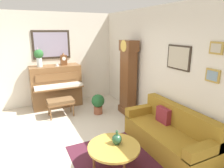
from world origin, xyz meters
TOP-DOWN VIEW (x-y plane):
  - ground_plane at (0.00, 0.00)m, footprint 6.40×6.00m
  - wall_left at (-2.60, 0.01)m, footprint 0.13×4.90m
  - wall_back at (0.02, 2.40)m, footprint 5.30×0.13m
  - area_rug at (1.18, 0.88)m, footprint 2.10×1.50m
  - piano at (-2.23, 0.43)m, footprint 0.87×1.44m
  - piano_bench at (-1.41, 0.38)m, footprint 0.42×0.70m
  - grandfather_clock at (-0.82, 2.12)m, footprint 0.52×0.34m
  - couch at (1.06, 1.96)m, footprint 1.90×0.80m
  - coffee_table at (1.09, 0.75)m, footprint 0.88×0.88m
  - mantel_clock at (-2.23, 0.70)m, footprint 0.13×0.18m
  - flower_vase at (-2.23, 0.02)m, footprint 0.26×0.26m
  - teacup at (-2.13, 0.49)m, footprint 0.12×0.12m
  - green_jug at (1.05, 0.82)m, footprint 0.17×0.17m
  - potted_plant at (-1.13, 1.35)m, footprint 0.36×0.36m

SIDE VIEW (x-z plane):
  - ground_plane at x=0.00m, z-range -0.10..0.00m
  - area_rug at x=1.18m, z-range 0.00..0.01m
  - couch at x=1.06m, z-range -0.11..0.73m
  - potted_plant at x=-1.13m, z-range 0.04..0.60m
  - coffee_table at x=1.09m, z-range 0.17..0.58m
  - piano_bench at x=-1.41m, z-range 0.17..0.65m
  - green_jug at x=1.05m, z-range 0.37..0.61m
  - piano at x=-2.23m, z-range 0.01..1.26m
  - grandfather_clock at x=-0.82m, z-range -0.05..1.98m
  - teacup at x=-2.13m, z-range 1.25..1.31m
  - wall_back at x=0.02m, z-range 0.00..2.80m
  - wall_left at x=-2.60m, z-range 0.01..2.81m
  - mantel_clock at x=-2.23m, z-range 1.24..1.62m
  - flower_vase at x=-2.23m, z-range 1.28..1.86m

